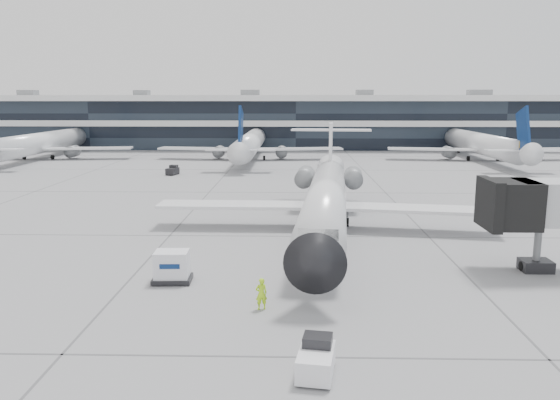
{
  "coord_description": "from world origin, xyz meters",
  "views": [
    {
      "loc": [
        -0.42,
        -40.81,
        10.43
      ],
      "look_at": [
        -1.48,
        1.34,
        2.6
      ],
      "focal_mm": 35.0,
      "sensor_mm": 36.0,
      "label": 1
    }
  ],
  "objects_px": {
    "baggage_tug": "(316,359)",
    "cargo_uld": "(172,267)",
    "ramp_worker": "(261,294)",
    "regional_jet": "(326,196)"
  },
  "relations": [
    {
      "from": "regional_jet",
      "to": "cargo_uld",
      "type": "height_order",
      "value": "regional_jet"
    },
    {
      "from": "ramp_worker",
      "to": "regional_jet",
      "type": "bearing_deg",
      "value": -121.46
    },
    {
      "from": "cargo_uld",
      "to": "regional_jet",
      "type": "bearing_deg",
      "value": 51.4
    },
    {
      "from": "regional_jet",
      "to": "baggage_tug",
      "type": "height_order",
      "value": "regional_jet"
    },
    {
      "from": "regional_jet",
      "to": "cargo_uld",
      "type": "xyz_separation_m",
      "value": [
        -9.63,
        -13.11,
        -1.82
      ]
    },
    {
      "from": "ramp_worker",
      "to": "baggage_tug",
      "type": "distance_m",
      "value": 7.03
    },
    {
      "from": "ramp_worker",
      "to": "baggage_tug",
      "type": "height_order",
      "value": "ramp_worker"
    },
    {
      "from": "ramp_worker",
      "to": "cargo_uld",
      "type": "distance_m",
      "value": 6.74
    },
    {
      "from": "baggage_tug",
      "to": "cargo_uld",
      "type": "distance_m",
      "value": 13.21
    },
    {
      "from": "regional_jet",
      "to": "ramp_worker",
      "type": "height_order",
      "value": "regional_jet"
    }
  ]
}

